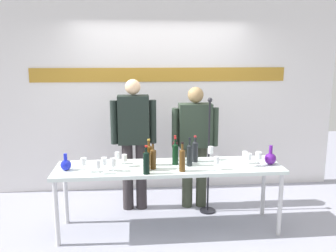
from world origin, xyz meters
The scene contains 28 objects.
ground_plane centered at (0.00, 0.00, 0.00)m, with size 10.00×10.00×0.00m, color #9D9EAF.
back_wall centered at (0.00, 1.39, 1.50)m, with size 5.28×0.11×3.00m.
display_table centered at (0.00, 0.00, 0.71)m, with size 2.56×0.63×0.77m.
decanter_blue_left centered at (-1.14, -0.05, 0.84)m, with size 0.12×0.12×0.19m.
decanter_blue_right centered at (1.16, -0.05, 0.85)m, with size 0.13×0.13×0.22m.
presenter_left centered at (-0.40, 0.62, 0.98)m, with size 0.58×0.22×1.71m.
presenter_right centered at (0.40, 0.62, 0.92)m, with size 0.61×0.22×1.61m.
wine_bottle_0 centered at (-0.27, -0.25, 0.91)m, with size 0.07×0.07×0.31m.
wine_bottle_1 centered at (0.23, -0.02, 0.91)m, with size 0.07×0.07×0.33m.
wine_bottle_2 centered at (0.09, 0.22, 0.90)m, with size 0.07×0.07×0.30m.
wine_bottle_3 centered at (0.08, 0.05, 0.91)m, with size 0.07×0.07×0.32m.
wine_bottle_4 centered at (-0.23, 0.05, 0.91)m, with size 0.07×0.07×0.31m.
wine_bottle_5 centered at (0.32, 0.13, 0.91)m, with size 0.07×0.07×0.31m.
wine_bottle_6 centered at (-0.26, -0.14, 0.89)m, with size 0.07×0.07×0.28m.
wine_bottle_7 centered at (-0.19, -0.09, 0.90)m, with size 0.07×0.07×0.30m.
wine_bottle_8 centered at (0.12, -0.20, 0.91)m, with size 0.06×0.06×0.32m.
wine_glass_left_0 centered at (-0.50, 0.03, 0.87)m, with size 0.06×0.06×0.14m.
wine_glass_left_1 centered at (-0.62, -0.14, 0.87)m, with size 0.06×0.06×0.15m.
wine_glass_left_2 centered at (-0.78, -0.21, 0.88)m, with size 0.06×0.06×0.15m.
wine_glass_left_3 centered at (-0.72, -0.10, 0.88)m, with size 0.06×0.06×0.15m.
wine_glass_left_4 centered at (-0.93, -0.13, 0.89)m, with size 0.06×0.06×0.16m.
wine_glass_left_5 centered at (-0.59, 0.13, 0.87)m, with size 0.06×0.06×0.14m.
wine_glass_right_0 centered at (0.89, -0.11, 0.89)m, with size 0.06×0.06×0.15m.
wine_glass_right_1 centered at (0.51, 0.18, 0.89)m, with size 0.06×0.06×0.17m.
wine_glass_right_2 centered at (1.01, -0.09, 0.89)m, with size 0.07×0.07×0.16m.
wine_glass_right_3 centered at (0.51, -0.18, 0.88)m, with size 0.06×0.06×0.15m.
wine_glass_right_4 centered at (0.88, 0.01, 0.87)m, with size 0.06×0.06×0.14m.
microphone_stand centered at (0.54, 0.43, 0.50)m, with size 0.20×0.20×1.50m.
Camera 1 is at (-0.38, -3.88, 2.02)m, focal length 38.29 mm.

